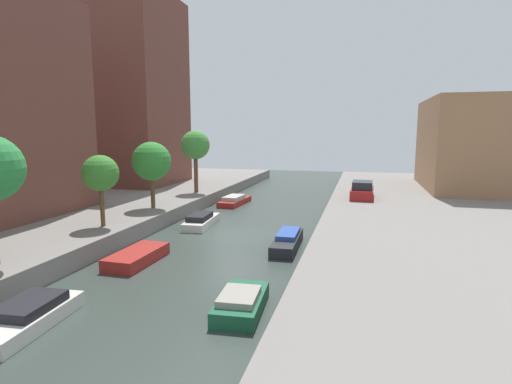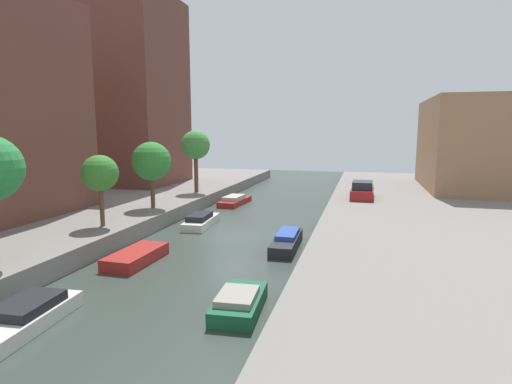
% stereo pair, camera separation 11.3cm
% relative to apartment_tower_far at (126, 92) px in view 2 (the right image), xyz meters
% --- Properties ---
extents(ground_plane, '(84.00, 84.00, 0.00)m').
position_rel_apartment_tower_far_xyz_m(ground_plane, '(16.00, -14.53, -10.17)').
color(ground_plane, '#333D38').
extents(quay_left, '(20.00, 64.00, 1.00)m').
position_rel_apartment_tower_far_xyz_m(quay_left, '(1.00, -14.53, -9.67)').
color(quay_left, gray).
rests_on(quay_left, ground_plane).
extents(apartment_tower_far, '(10.00, 9.38, 18.33)m').
position_rel_apartment_tower_far_xyz_m(apartment_tower_far, '(0.00, 0.00, 0.00)').
color(apartment_tower_far, brown).
rests_on(apartment_tower_far, quay_left).
extents(low_block_right, '(10.00, 13.13, 8.22)m').
position_rel_apartment_tower_far_xyz_m(low_block_right, '(34.00, 4.06, -5.05)').
color(low_block_right, '#9E704C').
rests_on(low_block_right, quay_right).
extents(street_tree_2, '(2.00, 2.00, 3.98)m').
position_rel_apartment_tower_far_xyz_m(street_tree_2, '(9.40, -17.77, -6.21)').
color(street_tree_2, brown).
rests_on(street_tree_2, quay_left).
extents(street_tree_3, '(2.64, 2.64, 4.56)m').
position_rel_apartment_tower_far_xyz_m(street_tree_3, '(9.40, -12.11, -5.95)').
color(street_tree_3, brown).
rests_on(street_tree_3, quay_left).
extents(street_tree_4, '(2.48, 2.48, 5.35)m').
position_rel_apartment_tower_far_xyz_m(street_tree_4, '(9.40, -4.51, -5.12)').
color(street_tree_4, brown).
rests_on(street_tree_4, quay_left).
extents(parked_car, '(1.84, 4.07, 1.37)m').
position_rel_apartment_tower_far_xyz_m(parked_car, '(23.44, -4.12, -8.59)').
color(parked_car, maroon).
rests_on(parked_car, quay_right).
extents(moored_boat_left_1, '(1.99, 3.96, 0.84)m').
position_rel_apartment_tower_far_xyz_m(moored_boat_left_1, '(13.03, -27.03, -9.81)').
color(moored_boat_left_1, beige).
rests_on(moored_boat_left_1, ground_plane).
extents(moored_boat_left_2, '(1.68, 3.62, 0.58)m').
position_rel_apartment_tower_far_xyz_m(moored_boat_left_2, '(13.02, -20.35, -9.87)').
color(moored_boat_left_2, maroon).
rests_on(moored_boat_left_2, ground_plane).
extents(moored_boat_left_3, '(1.70, 4.20, 0.87)m').
position_rel_apartment_tower_far_xyz_m(moored_boat_left_3, '(13.09, -12.45, -9.80)').
color(moored_boat_left_3, beige).
rests_on(moored_boat_left_3, ground_plane).
extents(moored_boat_left_4, '(1.84, 4.47, 0.79)m').
position_rel_apartment_tower_far_xyz_m(moored_boat_left_4, '(12.77, -4.13, -9.84)').
color(moored_boat_left_4, maroon).
rests_on(moored_boat_left_4, ground_plane).
extents(moored_boat_right_1, '(1.72, 3.25, 0.76)m').
position_rel_apartment_tower_far_xyz_m(moored_boat_right_1, '(19.41, -24.20, -9.83)').
color(moored_boat_right_1, '#195638').
rests_on(moored_boat_right_1, ground_plane).
extents(moored_boat_right_2, '(1.33, 4.58, 0.85)m').
position_rel_apartment_tower_far_xyz_m(moored_boat_right_2, '(19.57, -15.98, -9.80)').
color(moored_boat_right_2, '#232328').
rests_on(moored_boat_right_2, ground_plane).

